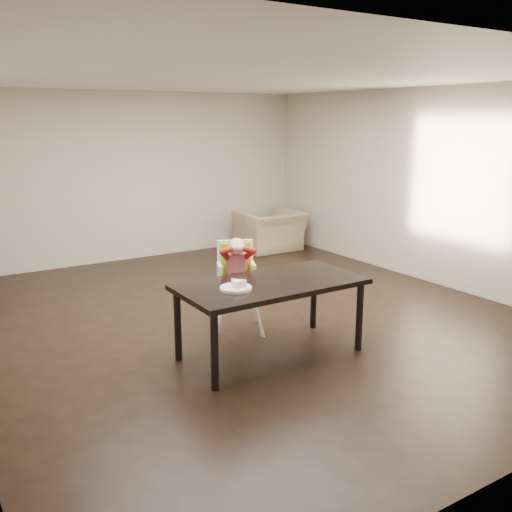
# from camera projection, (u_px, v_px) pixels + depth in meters

# --- Properties ---
(ground) EXTENTS (7.00, 7.00, 0.00)m
(ground) POSITION_uv_depth(u_px,v_px,m) (247.00, 318.00, 6.68)
(ground) COLOR black
(ground) RESTS_ON ground
(room_walls) EXTENTS (6.02, 7.02, 2.71)m
(room_walls) POSITION_uv_depth(u_px,v_px,m) (246.00, 158.00, 6.25)
(room_walls) COLOR beige
(room_walls) RESTS_ON ground
(dining_table) EXTENTS (1.80, 0.90, 0.75)m
(dining_table) POSITION_uv_depth(u_px,v_px,m) (271.00, 290.00, 5.48)
(dining_table) COLOR black
(dining_table) RESTS_ON ground
(high_chair) EXTENTS (0.57, 0.57, 1.04)m
(high_chair) POSITION_uv_depth(u_px,v_px,m) (236.00, 265.00, 6.15)
(high_chair) COLOR white
(high_chair) RESTS_ON ground
(plate) EXTENTS (0.36, 0.36, 0.08)m
(plate) POSITION_uv_depth(u_px,v_px,m) (237.00, 286.00, 5.21)
(plate) COLOR white
(plate) RESTS_ON dining_table
(armchair) EXTENTS (1.06, 0.69, 0.92)m
(armchair) POSITION_uv_depth(u_px,v_px,m) (270.00, 224.00, 10.02)
(armchair) COLOR tan
(armchair) RESTS_ON ground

